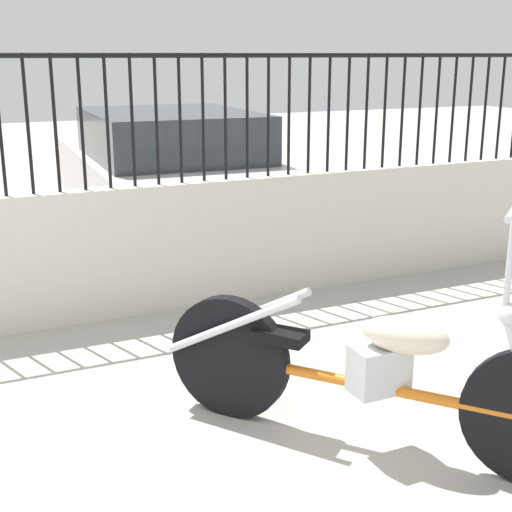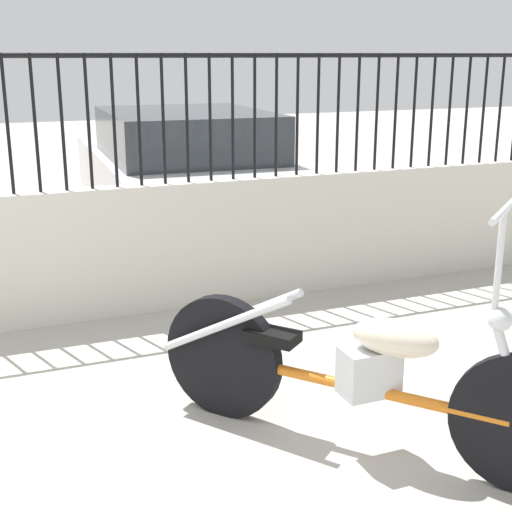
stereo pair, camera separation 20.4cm
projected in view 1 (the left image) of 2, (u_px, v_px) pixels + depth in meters
name	position (u px, v px, depth m)	size (l,w,h in m)	color
motorcycle_orange	(349.00, 366.00, 3.59)	(1.52, 1.82, 1.33)	black
car_white	(168.00, 170.00, 8.02)	(2.09, 4.65, 1.35)	black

